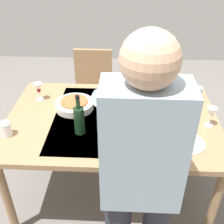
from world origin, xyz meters
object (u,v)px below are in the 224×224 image
(dinner_plate_near, at_px, (187,143))
(dining_table, at_px, (112,125))
(wine_glass_right, at_px, (38,88))
(person_server, at_px, (140,180))
(water_cup_near_right, at_px, (197,93))
(water_cup_near_left, at_px, (130,85))
(wine_bottle, at_px, (79,119))
(side_bowl_salad, at_px, (115,143))
(chair_near, at_px, (93,87))
(wine_glass_left, at_px, (211,113))
(serving_bowl_pasta, at_px, (74,104))
(water_cup_far_left, at_px, (6,129))

(dinner_plate_near, bearing_deg, dining_table, -28.93)
(dining_table, distance_m, wine_glass_right, 0.68)
(person_server, xyz_separation_m, wine_glass_right, (0.78, -1.02, -0.09))
(dining_table, distance_m, water_cup_near_right, 0.77)
(water_cup_near_right, bearing_deg, water_cup_near_left, -11.71)
(wine_bottle, height_order, dinner_plate_near, wine_bottle)
(wine_bottle, xyz_separation_m, side_bowl_salad, (-0.25, 0.14, -0.08))
(water_cup_near_left, distance_m, side_bowl_salad, 0.77)
(dining_table, bearing_deg, water_cup_near_left, -108.06)
(dinner_plate_near, bearing_deg, wine_glass_right, -24.77)
(wine_bottle, height_order, water_cup_near_left, wine_bottle)
(person_server, distance_m, side_bowl_salad, 0.50)
(chair_near, height_order, dinner_plate_near, chair_near)
(dinner_plate_near, bearing_deg, wine_bottle, -7.12)
(wine_glass_left, bearing_deg, wine_glass_right, -12.89)
(wine_glass_right, distance_m, water_cup_near_right, 1.31)
(wine_glass_right, height_order, water_cup_near_right, wine_glass_right)
(dining_table, xyz_separation_m, wine_bottle, (0.21, 0.19, 0.18))
(wine_glass_left, relative_size, serving_bowl_pasta, 0.50)
(water_cup_near_left, relative_size, dinner_plate_near, 0.45)
(serving_bowl_pasta, bearing_deg, dinner_plate_near, 153.80)
(water_cup_near_right, xyz_separation_m, serving_bowl_pasta, (0.99, 0.20, -0.02))
(water_cup_near_left, distance_m, serving_bowl_pasta, 0.54)
(dining_table, relative_size, dinner_plate_near, 6.89)
(water_cup_far_left, bearing_deg, wine_glass_right, -101.86)
(person_server, bearing_deg, water_cup_near_left, -88.53)
(water_cup_near_right, relative_size, side_bowl_salad, 0.59)
(wine_bottle, xyz_separation_m, water_cup_near_left, (-0.35, -0.62, -0.06))
(chair_near, distance_m, side_bowl_salad, 1.31)
(wine_bottle, distance_m, water_cup_near_left, 0.72)
(chair_near, height_order, serving_bowl_pasta, chair_near)
(person_server, distance_m, dinner_plate_near, 0.64)
(dining_table, height_order, wine_glass_left, wine_glass_left)
(wine_glass_left, bearing_deg, dining_table, -5.33)
(chair_near, xyz_separation_m, dinner_plate_near, (-0.76, 1.19, 0.25))
(person_server, height_order, wine_glass_right, person_server)
(water_cup_near_left, height_order, side_bowl_salad, water_cup_near_left)
(wine_bottle, height_order, side_bowl_salad, wine_bottle)
(wine_glass_left, relative_size, water_cup_near_right, 1.42)
(dinner_plate_near, bearing_deg, person_server, 56.06)
(wine_bottle, height_order, water_cup_far_left, wine_bottle)
(dining_table, bearing_deg, wine_glass_left, 174.67)
(person_server, bearing_deg, wine_bottle, -57.22)
(person_server, bearing_deg, wine_glass_right, -52.66)
(dining_table, bearing_deg, wine_bottle, 42.02)
(side_bowl_salad, bearing_deg, person_server, 106.61)
(wine_glass_right, bearing_deg, chair_near, -118.01)
(serving_bowl_pasta, bearing_deg, chair_near, -93.67)
(chair_near, distance_m, person_server, 1.80)
(chair_near, distance_m, serving_bowl_pasta, 0.84)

